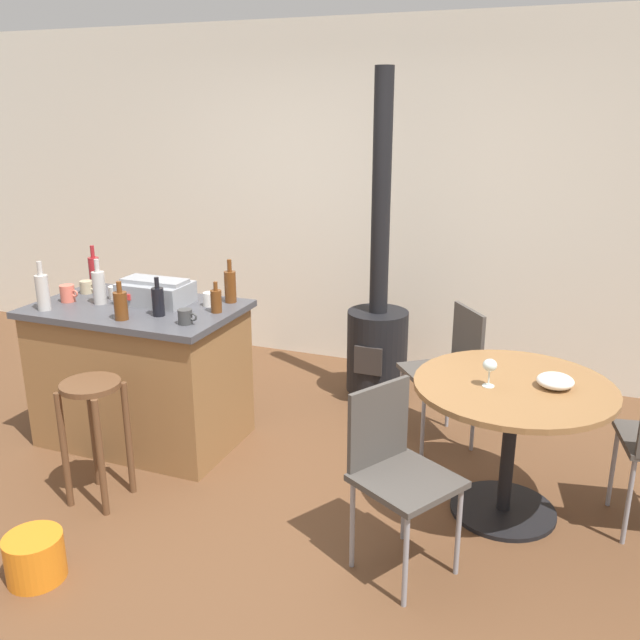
{
  "coord_description": "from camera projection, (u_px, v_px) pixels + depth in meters",
  "views": [
    {
      "loc": [
        1.68,
        -2.84,
        2.06
      ],
      "look_at": [
        0.41,
        0.43,
        0.95
      ],
      "focal_mm": 38.04,
      "sensor_mm": 36.0,
      "label": 1
    }
  ],
  "objects": [
    {
      "name": "dining_table",
      "position": [
        511.0,
        415.0,
        3.43
      ],
      "size": [
        1.0,
        1.0,
        0.74
      ],
      "color": "black",
      "rests_on": "ground_plane"
    },
    {
      "name": "wine_glass",
      "position": [
        490.0,
        366.0,
        3.32
      ],
      "size": [
        0.07,
        0.07,
        0.14
      ],
      "color": "silver",
      "rests_on": "dining_table"
    },
    {
      "name": "serving_bowl",
      "position": [
        555.0,
        381.0,
        3.33
      ],
      "size": [
        0.18,
        0.18,
        0.07
      ],
      "primitive_type": "ellipsoid",
      "color": "white",
      "rests_on": "dining_table"
    },
    {
      "name": "cup_0",
      "position": [
        68.0,
        293.0,
        4.22
      ],
      "size": [
        0.12,
        0.09,
        0.11
      ],
      "color": "#DB6651",
      "rests_on": "kitchen_island"
    },
    {
      "name": "cup_1",
      "position": [
        87.0,
        287.0,
        4.41
      ],
      "size": [
        0.12,
        0.08,
        0.08
      ],
      "color": "tan",
      "rests_on": "kitchen_island"
    },
    {
      "name": "plastic_bucket",
      "position": [
        35.0,
        557.0,
        3.07
      ],
      "size": [
        0.26,
        0.26,
        0.22
      ],
      "primitive_type": "cylinder",
      "color": "orange",
      "rests_on": "ground_plane"
    },
    {
      "name": "wooden_stool",
      "position": [
        94.0,
        418.0,
        3.58
      ],
      "size": [
        0.31,
        0.31,
        0.69
      ],
      "color": "brown",
      "rests_on": "ground_plane"
    },
    {
      "name": "cup_3",
      "position": [
        210.0,
        299.0,
        4.13
      ],
      "size": [
        0.11,
        0.08,
        0.08
      ],
      "color": "white",
      "rests_on": "kitchen_island"
    },
    {
      "name": "wood_stove",
      "position": [
        378.0,
        326.0,
        4.88
      ],
      "size": [
        0.44,
        0.45,
        2.31
      ],
      "color": "black",
      "rests_on": "ground_plane"
    },
    {
      "name": "cup_4",
      "position": [
        116.0,
        292.0,
        4.29
      ],
      "size": [
        0.12,
        0.09,
        0.08
      ],
      "color": "white",
      "rests_on": "kitchen_island"
    },
    {
      "name": "folding_chair_near",
      "position": [
        396.0,
        465.0,
        3.05
      ],
      "size": [
        0.55,
        0.55,
        0.87
      ],
      "color": "#47423D",
      "rests_on": "ground_plane"
    },
    {
      "name": "folding_chair_left",
      "position": [
        449.0,
        365.0,
        4.22
      ],
      "size": [
        0.56,
        0.56,
        0.87
      ],
      "color": "#47423D",
      "rests_on": "ground_plane"
    },
    {
      "name": "kitchen_island",
      "position": [
        141.0,
        373.0,
        4.28
      ],
      "size": [
        1.27,
        0.78,
        0.89
      ],
      "color": "olive",
      "rests_on": "ground_plane"
    },
    {
      "name": "toolbox",
      "position": [
        156.0,
        292.0,
        4.18
      ],
      "size": [
        0.42,
        0.29,
        0.16
      ],
      "color": "gray",
      "rests_on": "kitchen_island"
    },
    {
      "name": "bottle_3",
      "position": [
        158.0,
        301.0,
        3.92
      ],
      "size": [
        0.07,
        0.07,
        0.23
      ],
      "color": "black",
      "rests_on": "kitchen_island"
    },
    {
      "name": "bottle_5",
      "position": [
        43.0,
        291.0,
        4.02
      ],
      "size": [
        0.08,
        0.08,
        0.3
      ],
      "color": "#B7B2AD",
      "rests_on": "kitchen_island"
    },
    {
      "name": "bottle_6",
      "position": [
        121.0,
        305.0,
        3.85
      ],
      "size": [
        0.08,
        0.08,
        0.22
      ],
      "color": "#603314",
      "rests_on": "kitchen_island"
    },
    {
      "name": "bottle_1",
      "position": [
        216.0,
        301.0,
        3.99
      ],
      "size": [
        0.07,
        0.07,
        0.19
      ],
      "color": "#603314",
      "rests_on": "kitchen_island"
    },
    {
      "name": "bottle_0",
      "position": [
        94.0,
        272.0,
        4.52
      ],
      "size": [
        0.07,
        0.07,
        0.29
      ],
      "color": "maroon",
      "rests_on": "kitchen_island"
    },
    {
      "name": "ground_plane",
      "position": [
        223.0,
        498.0,
        3.73
      ],
      "size": [
        8.8,
        8.8,
        0.0
      ],
      "primitive_type": "plane",
      "color": "brown"
    },
    {
      "name": "bottle_2",
      "position": [
        230.0,
        286.0,
        4.19
      ],
      "size": [
        0.07,
        0.07,
        0.27
      ],
      "color": "#603314",
      "rests_on": "kitchen_island"
    },
    {
      "name": "cup_2",
      "position": [
        186.0,
        317.0,
        3.79
      ],
      "size": [
        0.12,
        0.08,
        0.08
      ],
      "color": "#383838",
      "rests_on": "kitchen_island"
    },
    {
      "name": "back_wall",
      "position": [
        359.0,
        199.0,
        5.4
      ],
      "size": [
        8.0,
        0.1,
        2.7
      ],
      "primitive_type": "cube",
      "color": "silver",
      "rests_on": "ground_plane"
    },
    {
      "name": "bottle_4",
      "position": [
        99.0,
        287.0,
        4.16
      ],
      "size": [
        0.08,
        0.08,
        0.28
      ],
      "color": "#B7B2AD",
      "rests_on": "kitchen_island"
    }
  ]
}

